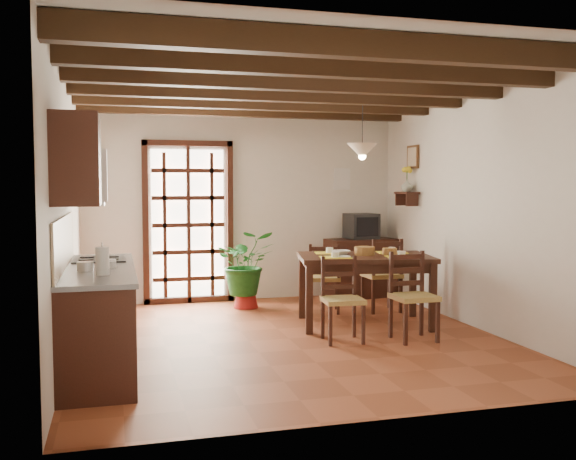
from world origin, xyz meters
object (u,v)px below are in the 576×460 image
object	(u,v)px
crt_tv	(361,226)
pendant_lamp	(362,150)
kitchen_counter	(98,316)
potted_plant	(246,266)
chair_near_right	(413,313)
sideboard	(361,268)
chair_far_left	(324,291)
chair_far_right	(382,288)
chair_near_left	(342,315)
dining_table	(364,264)

from	to	relation	value
crt_tv	pendant_lamp	size ratio (longest dim) A/B	0.55
kitchen_counter	potted_plant	world-z (taller)	potted_plant
potted_plant	chair_near_right	bearing A→B (deg)	-58.23
potted_plant	crt_tv	bearing A→B (deg)	12.39
sideboard	chair_far_left	bearing A→B (deg)	-140.22
chair_far_right	sideboard	bearing A→B (deg)	-97.14
chair_near_right	kitchen_counter	bearing A→B (deg)	-178.14
kitchen_counter	pendant_lamp	xyz separation A→B (m)	(3.00, 1.14, 1.60)
kitchen_counter	chair_near_left	size ratio (longest dim) A/B	2.52
dining_table	crt_tv	xyz separation A→B (m)	(0.66, 1.78, 0.33)
chair_far_right	pendant_lamp	world-z (taller)	pendant_lamp
chair_far_left	pendant_lamp	world-z (taller)	pendant_lamp
chair_near_right	crt_tv	distance (m)	2.77
kitchen_counter	chair_near_right	xyz separation A→B (m)	(3.23, 0.19, -0.18)
chair_far_left	chair_far_right	distance (m)	0.77
potted_plant	chair_near_left	bearing A→B (deg)	-73.23
chair_far_right	crt_tv	xyz separation A→B (m)	(0.13, 1.08, 0.75)
crt_tv	pendant_lamp	xyz separation A→B (m)	(-0.66, -1.68, 1.02)
kitchen_counter	sideboard	distance (m)	4.63
dining_table	chair_near_left	world-z (taller)	chair_near_left
chair_near_left	pendant_lamp	bearing A→B (deg)	60.97
chair_near_right	pendant_lamp	bearing A→B (deg)	101.72
dining_table	chair_far_right	size ratio (longest dim) A/B	1.75
pendant_lamp	kitchen_counter	bearing A→B (deg)	-159.25
chair_near_right	chair_far_right	bearing A→B (deg)	77.18
kitchen_counter	chair_near_right	bearing A→B (deg)	3.44
chair_near_left	potted_plant	distance (m)	2.19
kitchen_counter	dining_table	distance (m)	3.19
dining_table	chair_near_left	size ratio (longest dim) A/B	1.89
chair_near_left	chair_far_right	world-z (taller)	chair_far_right
dining_table	pendant_lamp	world-z (taller)	pendant_lamp
dining_table	chair_near_left	xyz separation A→B (m)	(-0.53, -0.70, -0.45)
chair_far_right	crt_tv	world-z (taller)	crt_tv
crt_tv	potted_plant	size ratio (longest dim) A/B	0.21
sideboard	pendant_lamp	size ratio (longest dim) A/B	1.21
dining_table	potted_plant	bearing A→B (deg)	140.92
chair_far_left	chair_far_right	size ratio (longest dim) A/B	0.94
chair_near_left	potted_plant	bearing A→B (deg)	111.25
chair_near_left	crt_tv	size ratio (longest dim) A/B	1.92
kitchen_counter	chair_far_right	world-z (taller)	kitchen_counter
sideboard	potted_plant	size ratio (longest dim) A/B	0.45
kitchen_counter	chair_far_right	bearing A→B (deg)	26.15
chair_far_left	crt_tv	size ratio (longest dim) A/B	1.94
chair_near_left	sideboard	bearing A→B (deg)	68.85
chair_near_right	chair_far_left	xyz separation A→B (m)	(-0.45, 1.69, -0.01)
chair_far_right	potted_plant	distance (m)	1.84
kitchen_counter	pendant_lamp	bearing A→B (deg)	20.75
chair_near_right	potted_plant	xyz separation A→B (m)	(-1.38, 2.23, 0.27)
chair_far_right	crt_tv	size ratio (longest dim) A/B	2.08
chair_far_right	crt_tv	distance (m)	1.33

